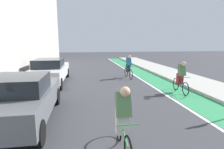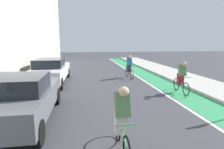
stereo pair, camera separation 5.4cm
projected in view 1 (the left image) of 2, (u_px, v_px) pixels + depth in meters
ground_plane at (111, 96)px, 8.68m from camera, size 77.07×77.07×0.00m
bike_lane_paint at (163, 84)px, 11.19m from camera, size 1.60×35.03×0.00m
lane_divider_stripe at (149, 84)px, 11.04m from camera, size 0.12×35.03×0.00m
sidewalk_right at (195, 81)px, 11.51m from camera, size 2.63×35.03×0.14m
parked_sedan_gray at (19, 98)px, 5.71m from camera, size 2.01×4.23×1.53m
parked_sedan_white at (50, 71)px, 11.23m from camera, size 1.97×4.83×1.53m
cyclist_mid at (123, 119)px, 4.13m from camera, size 0.48×1.71×1.61m
cyclist_trailing at (181, 77)px, 9.12m from camera, size 0.48×1.70×1.60m
cyclist_far at (128, 66)px, 12.91m from camera, size 0.48×1.73×1.62m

